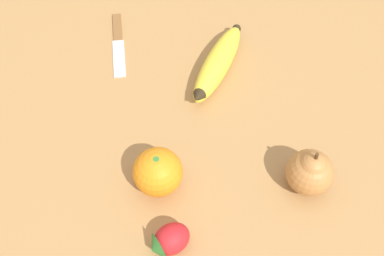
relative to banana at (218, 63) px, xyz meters
name	(u,v)px	position (x,y,z in m)	size (l,w,h in m)	color
ground_plane	(182,99)	(0.04, -0.08, -0.02)	(3.00, 3.00, 0.00)	#A87A47
banana	(218,63)	(0.00, 0.00, 0.00)	(0.17, 0.17, 0.04)	yellow
orange	(158,172)	(0.18, -0.17, 0.02)	(0.07, 0.07, 0.07)	orange
pear	(310,171)	(0.26, 0.03, 0.02)	(0.07, 0.07, 0.09)	#B2753D
strawberry	(169,240)	(0.28, -0.19, 0.00)	(0.05, 0.06, 0.04)	red
paring_knife	(118,41)	(-0.14, -0.15, -0.02)	(0.17, 0.06, 0.01)	silver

